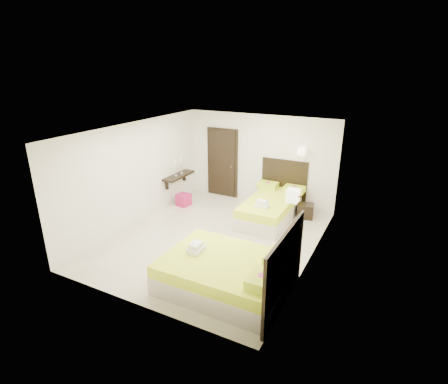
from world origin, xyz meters
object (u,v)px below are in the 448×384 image
at_px(bed_single, 271,206).
at_px(ottoman, 184,200).
at_px(nightstand, 305,211).
at_px(bed_double, 230,273).

relative_size(bed_single, ottoman, 6.39).
bearing_deg(nightstand, bed_single, -162.66).
relative_size(bed_single, nightstand, 5.19).
xyz_separation_m(nightstand, ottoman, (-3.40, -0.78, -0.02)).
bearing_deg(nightstand, ottoman, -179.30).
height_order(bed_double, ottoman, bed_double).
relative_size(bed_single, bed_double, 0.98).
xyz_separation_m(bed_single, bed_double, (0.42, -3.34, -0.00)).
bearing_deg(bed_single, ottoman, -172.84).
height_order(bed_single, ottoman, bed_single).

